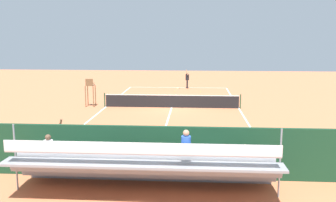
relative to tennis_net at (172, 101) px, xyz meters
The scene contains 13 objects.
ground_plane 0.50m from the tennis_net, ahead, with size 60.00×60.00×0.00m, color #CC7047.
court_line_markings 0.50m from the tennis_net, 90.00° to the right, with size 10.10×22.20×0.01m.
tennis_net is the anchor object (origin of this frame).
backdrop_wall 14.01m from the tennis_net, 90.00° to the left, with size 18.00×0.16×2.00m, color #194228.
bleacher_stand 15.32m from the tennis_net, 89.98° to the left, with size 9.06×2.40×2.48m.
umpire_chair 6.25m from the tennis_net, ahead, with size 0.67×0.67×2.14m.
courtside_bench 13.66m from the tennis_net, 103.73° to the left, with size 1.80×0.40×0.93m.
equipment_bag 13.52m from the tennis_net, 97.48° to the left, with size 0.90×0.36×0.36m, color black.
tennis_player 10.57m from the tennis_net, 95.28° to the right, with size 0.39×0.54×1.93m.
tennis_racket 10.44m from the tennis_net, 90.18° to the right, with size 0.45×0.56×0.03m.
tennis_ball_near 8.19m from the tennis_net, 88.68° to the right, with size 0.07×0.07×0.07m, color #CCDB33.
tennis_ball_far 8.43m from the tennis_net, 105.85° to the right, with size 0.07×0.07×0.07m, color #CCDB33.
line_judge 13.52m from the tennis_net, 72.94° to the left, with size 0.43×0.55×1.93m.
Camera 1 is at (-1.62, 27.49, 5.33)m, focal length 39.93 mm.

